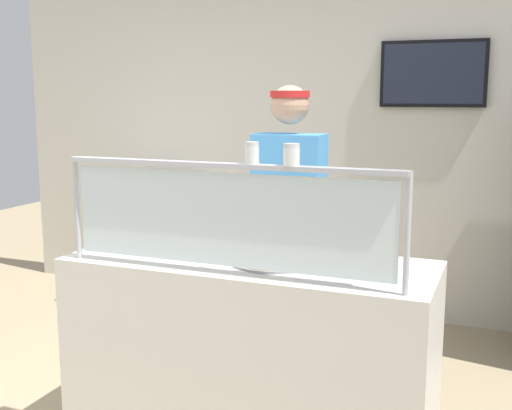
{
  "coord_description": "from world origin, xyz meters",
  "views": [
    {
      "loc": [
        1.96,
        -2.33,
        1.71
      ],
      "look_at": [
        0.87,
        0.36,
        1.21
      ],
      "focal_mm": 44.8,
      "sensor_mm": 36.0,
      "label": 1
    }
  ],
  "objects_px": {
    "pizza_server": "(277,256)",
    "worker_figure": "(289,223)",
    "pizza_tray": "(274,259)",
    "pepper_flake_shaker": "(292,156)",
    "parmesan_shaker": "(252,155)",
    "pizza_box_stack": "(142,187)"
  },
  "relations": [
    {
      "from": "pizza_server",
      "to": "worker_figure",
      "type": "distance_m",
      "value": 0.66
    },
    {
      "from": "pizza_tray",
      "to": "pizza_server",
      "type": "relative_size",
      "value": 1.46
    },
    {
      "from": "parmesan_shaker",
      "to": "pepper_flake_shaker",
      "type": "xyz_separation_m",
      "value": [
        0.17,
        0.0,
        -0.0
      ]
    },
    {
      "from": "pizza_tray",
      "to": "worker_figure",
      "type": "height_order",
      "value": "worker_figure"
    },
    {
      "from": "pizza_server",
      "to": "parmesan_shaker",
      "type": "height_order",
      "value": "parmesan_shaker"
    },
    {
      "from": "parmesan_shaker",
      "to": "worker_figure",
      "type": "height_order",
      "value": "worker_figure"
    },
    {
      "from": "pepper_flake_shaker",
      "to": "worker_figure",
      "type": "bearing_deg",
      "value": 109.29
    },
    {
      "from": "pizza_box_stack",
      "to": "worker_figure",
      "type": "bearing_deg",
      "value": -33.56
    },
    {
      "from": "pizza_tray",
      "to": "worker_figure",
      "type": "bearing_deg",
      "value": 102.65
    },
    {
      "from": "pizza_server",
      "to": "pepper_flake_shaker",
      "type": "height_order",
      "value": "pepper_flake_shaker"
    },
    {
      "from": "pizza_server",
      "to": "worker_figure",
      "type": "bearing_deg",
      "value": 89.32
    },
    {
      "from": "parmesan_shaker",
      "to": "pepper_flake_shaker",
      "type": "bearing_deg",
      "value": 0.0
    },
    {
      "from": "parmesan_shaker",
      "to": "worker_figure",
      "type": "bearing_deg",
      "value": 99.07
    },
    {
      "from": "worker_figure",
      "to": "parmesan_shaker",
      "type": "bearing_deg",
      "value": -80.93
    },
    {
      "from": "pizza_tray",
      "to": "worker_figure",
      "type": "xyz_separation_m",
      "value": [
        -0.14,
        0.62,
        0.04
      ]
    },
    {
      "from": "pizza_server",
      "to": "worker_figure",
      "type": "height_order",
      "value": "worker_figure"
    },
    {
      "from": "parmesan_shaker",
      "to": "pizza_box_stack",
      "type": "relative_size",
      "value": 0.21
    },
    {
      "from": "pepper_flake_shaker",
      "to": "pizza_tray",
      "type": "bearing_deg",
      "value": 122.51
    },
    {
      "from": "pizza_server",
      "to": "worker_figure",
      "type": "xyz_separation_m",
      "value": [
        -0.16,
        0.64,
        0.02
      ]
    },
    {
      "from": "pizza_server",
      "to": "pizza_tray",
      "type": "bearing_deg",
      "value": 124.77
    },
    {
      "from": "pizza_tray",
      "to": "pepper_flake_shaker",
      "type": "distance_m",
      "value": 0.59
    },
    {
      "from": "pizza_tray",
      "to": "pizza_server",
      "type": "height_order",
      "value": "pizza_server"
    }
  ]
}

